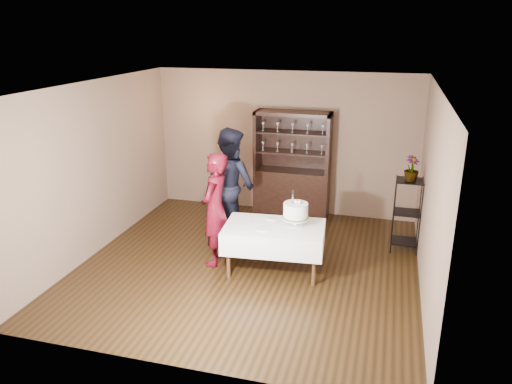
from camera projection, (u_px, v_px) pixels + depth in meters
The scene contains 14 objects.
floor at pixel (249, 265), 7.63m from camera, with size 5.00×5.00×0.00m, color black.
ceiling at pixel (248, 86), 6.76m from camera, with size 5.00×5.00×0.00m, color white.
back_wall at pixel (285, 143), 9.48m from camera, with size 5.00×0.02×2.70m, color brown.
wall_left at pixel (96, 168), 7.82m from camera, with size 0.02×5.00×2.70m, color brown.
wall_right at pixel (430, 196), 6.57m from camera, with size 0.02×5.00×2.70m, color brown.
china_hutch at pixel (292, 182), 9.42m from camera, with size 1.40×0.48×2.00m.
plant_etagere at pixel (407, 212), 7.94m from camera, with size 0.42×0.42×1.20m.
cake_table at pixel (274, 237), 7.28m from camera, with size 1.52×1.01×0.72m.
woman at pixel (215, 209), 7.45m from camera, with size 0.63×0.42×1.74m, color #3D050F.
man at pixel (231, 185), 8.30m from camera, with size 0.93×0.73×1.92m, color black.
cake at pixel (296, 212), 7.16m from camera, with size 0.41×0.41×0.55m.
plate_near at pixel (263, 229), 7.11m from camera, with size 0.21×0.21×0.01m, color white.
plate_far at pixel (271, 218), 7.49m from camera, with size 0.16×0.16×0.01m, color white.
potted_plant at pixel (412, 169), 7.67m from camera, with size 0.22×0.22×0.40m, color #486C33.
Camera 1 is at (1.92, -6.60, 3.50)m, focal length 35.00 mm.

